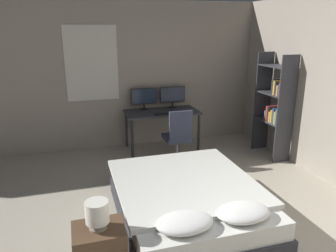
{
  "coord_description": "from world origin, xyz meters",
  "views": [
    {
      "loc": [
        -1.64,
        -1.85,
        2.21
      ],
      "look_at": [
        -0.24,
        2.81,
        0.75
      ],
      "focal_mm": 35.0,
      "sensor_mm": 36.0,
      "label": 1
    }
  ],
  "objects_px": {
    "bedside_lamp": "(97,213)",
    "monitor_left": "(144,97)",
    "keyboard": "(166,114)",
    "bookshelf": "(276,103)",
    "office_chair": "(178,142)",
    "desk": "(162,116)",
    "monitor_right": "(173,96)",
    "computer_mouse": "(181,112)",
    "bed": "(188,202)",
    "nightstand": "(100,251)"
  },
  "relations": [
    {
      "from": "bedside_lamp",
      "to": "monitor_left",
      "type": "relative_size",
      "value": 0.54
    },
    {
      "from": "monitor_left",
      "to": "keyboard",
      "type": "xyz_separation_m",
      "value": [
        0.28,
        -0.48,
        -0.22
      ]
    },
    {
      "from": "bookshelf",
      "to": "office_chair",
      "type": "bearing_deg",
      "value": 173.42
    },
    {
      "from": "monitor_left",
      "to": "keyboard",
      "type": "relative_size",
      "value": 1.28
    },
    {
      "from": "desk",
      "to": "monitor_right",
      "type": "bearing_deg",
      "value": 40.63
    },
    {
      "from": "monitor_right",
      "to": "computer_mouse",
      "type": "bearing_deg",
      "value": -89.87
    },
    {
      "from": "bedside_lamp",
      "to": "bookshelf",
      "type": "relative_size",
      "value": 0.15
    },
    {
      "from": "bedside_lamp",
      "to": "computer_mouse",
      "type": "xyz_separation_m",
      "value": [
        1.74,
        2.81,
        0.1
      ]
    },
    {
      "from": "bedside_lamp",
      "to": "desk",
      "type": "height_order",
      "value": "bedside_lamp"
    },
    {
      "from": "monitor_left",
      "to": "bookshelf",
      "type": "bearing_deg",
      "value": -29.86
    },
    {
      "from": "bed",
      "to": "monitor_left",
      "type": "relative_size",
      "value": 4.09
    },
    {
      "from": "monitor_left",
      "to": "office_chair",
      "type": "height_order",
      "value": "monitor_left"
    },
    {
      "from": "monitor_left",
      "to": "bookshelf",
      "type": "distance_m",
      "value": 2.37
    },
    {
      "from": "computer_mouse",
      "to": "bed",
      "type": "bearing_deg",
      "value": -106.61
    },
    {
      "from": "bed",
      "to": "bedside_lamp",
      "type": "distance_m",
      "value": 1.3
    },
    {
      "from": "bed",
      "to": "monitor_right",
      "type": "bearing_deg",
      "value": 76.25
    },
    {
      "from": "nightstand",
      "to": "monitor_right",
      "type": "distance_m",
      "value": 3.79
    },
    {
      "from": "desk",
      "to": "keyboard",
      "type": "distance_m",
      "value": 0.26
    },
    {
      "from": "office_chair",
      "to": "desk",
      "type": "bearing_deg",
      "value": 95.18
    },
    {
      "from": "bookshelf",
      "to": "monitor_left",
      "type": "bearing_deg",
      "value": 150.14
    },
    {
      "from": "desk",
      "to": "bookshelf",
      "type": "distance_m",
      "value": 2.04
    },
    {
      "from": "bedside_lamp",
      "to": "office_chair",
      "type": "xyz_separation_m",
      "value": [
        1.52,
        2.31,
        -0.28
      ]
    },
    {
      "from": "office_chair",
      "to": "monitor_right",
      "type": "bearing_deg",
      "value": 77.73
    },
    {
      "from": "desk",
      "to": "monitor_left",
      "type": "bearing_deg",
      "value": 139.37
    },
    {
      "from": "bed",
      "to": "computer_mouse",
      "type": "xyz_separation_m",
      "value": [
        0.66,
        2.21,
        0.51
      ]
    },
    {
      "from": "desk",
      "to": "bookshelf",
      "type": "height_order",
      "value": "bookshelf"
    },
    {
      "from": "bed",
      "to": "computer_mouse",
      "type": "distance_m",
      "value": 2.36
    },
    {
      "from": "desk",
      "to": "keyboard",
      "type": "xyz_separation_m",
      "value": [
        0.0,
        -0.24,
        0.1
      ]
    },
    {
      "from": "bed",
      "to": "bookshelf",
      "type": "relative_size",
      "value": 1.11
    },
    {
      "from": "bookshelf",
      "to": "keyboard",
      "type": "bearing_deg",
      "value": 158.44
    },
    {
      "from": "bed",
      "to": "keyboard",
      "type": "height_order",
      "value": "keyboard"
    },
    {
      "from": "monitor_left",
      "to": "desk",
      "type": "bearing_deg",
      "value": -40.63
    },
    {
      "from": "bedside_lamp",
      "to": "office_chair",
      "type": "bearing_deg",
      "value": 56.62
    },
    {
      "from": "nightstand",
      "to": "desk",
      "type": "bearing_deg",
      "value": 64.53
    },
    {
      "from": "desk",
      "to": "keyboard",
      "type": "height_order",
      "value": "keyboard"
    },
    {
      "from": "bedside_lamp",
      "to": "monitor_right",
      "type": "xyz_separation_m",
      "value": [
        1.74,
        3.29,
        0.31
      ]
    },
    {
      "from": "keyboard",
      "to": "office_chair",
      "type": "relative_size",
      "value": 0.41
    },
    {
      "from": "monitor_left",
      "to": "monitor_right",
      "type": "relative_size",
      "value": 1.0
    },
    {
      "from": "nightstand",
      "to": "bedside_lamp",
      "type": "xyz_separation_m",
      "value": [
        0.0,
        0.0,
        0.4
      ]
    },
    {
      "from": "computer_mouse",
      "to": "bookshelf",
      "type": "height_order",
      "value": "bookshelf"
    },
    {
      "from": "bed",
      "to": "desk",
      "type": "relative_size",
      "value": 1.49
    },
    {
      "from": "office_chair",
      "to": "bookshelf",
      "type": "bearing_deg",
      "value": -6.58
    },
    {
      "from": "monitor_right",
      "to": "keyboard",
      "type": "height_order",
      "value": "monitor_right"
    },
    {
      "from": "nightstand",
      "to": "computer_mouse",
      "type": "xyz_separation_m",
      "value": [
        1.74,
        2.81,
        0.5
      ]
    },
    {
      "from": "office_chair",
      "to": "bed",
      "type": "bearing_deg",
      "value": -104.59
    },
    {
      "from": "keyboard",
      "to": "monitor_right",
      "type": "bearing_deg",
      "value": 59.59
    },
    {
      "from": "keyboard",
      "to": "computer_mouse",
      "type": "bearing_deg",
      "value": 0.0
    },
    {
      "from": "bedside_lamp",
      "to": "monitor_right",
      "type": "relative_size",
      "value": 0.54
    },
    {
      "from": "bed",
      "to": "nightstand",
      "type": "distance_m",
      "value": 1.24
    },
    {
      "from": "bedside_lamp",
      "to": "computer_mouse",
      "type": "relative_size",
      "value": 3.79
    }
  ]
}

